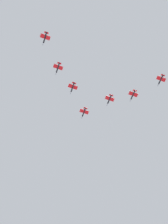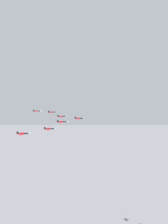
{
  "view_description": "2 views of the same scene",
  "coord_description": "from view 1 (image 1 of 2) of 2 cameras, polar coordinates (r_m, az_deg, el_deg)",
  "views": [
    {
      "loc": [
        34.07,
        84.51,
        3.41
      ],
      "look_at": [
        3.98,
        3.11,
        203.18
      ],
      "focal_mm": 43.65,
      "sensor_mm": 36.0,
      "label": 1
    },
    {
      "loc": [
        -184.86,
        23.18,
        244.24
      ],
      "look_at": [
        11.47,
        -2.84,
        208.0
      ],
      "focal_mm": 32.05,
      "sensor_mm": 36.0,
      "label": 2
    }
  ],
  "objects": [
    {
      "name": "jet_port_outer",
      "position": [
        208.39,
        -5.5,
        9.19
      ],
      "size": [
        7.23,
        10.05,
        2.12
      ],
      "rotation": [
        0.0,
        0.0,
        3.13
      ],
      "color": "black"
    },
    {
      "name": "jet_starboard_outer",
      "position": [
        214.43,
        10.21,
        3.55
      ],
      "size": [
        7.23,
        10.05,
        2.12
      ],
      "rotation": [
        0.0,
        0.0,
        3.13
      ],
      "color": "black"
    },
    {
      "name": "jet_port_inner",
      "position": [
        209.9,
        -2.41,
        5.16
      ],
      "size": [
        7.23,
        10.05,
        2.12
      ],
      "rotation": [
        0.0,
        0.0,
        3.13
      ],
      "color": "black"
    },
    {
      "name": "jet_lead",
      "position": [
        217.89,
        -0.02,
        -0.05
      ],
      "size": [
        7.23,
        10.05,
        2.12
      ],
      "rotation": [
        0.0,
        0.0,
        3.13
      ],
      "color": "black"
    },
    {
      "name": "jet_starboard_inner",
      "position": [
        215.4,
        5.35,
        2.64
      ],
      "size": [
        7.23,
        10.05,
        2.12
      ],
      "rotation": [
        0.0,
        0.0,
        3.13
      ],
      "color": "black"
    },
    {
      "name": "jet_center_rear",
      "position": [
        203.9,
        -8.19,
        15.13
      ],
      "size": [
        7.23,
        10.05,
        2.12
      ],
      "rotation": [
        0.0,
        0.0,
        3.13
      ],
      "color": "black"
    },
    {
      "name": "jet_port_trail",
      "position": [
        216.48,
        15.78,
        6.54
      ],
      "size": [
        7.23,
        10.05,
        2.12
      ],
      "rotation": [
        0.0,
        0.0,
        3.13
      ],
      "color": "black"
    }
  ]
}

